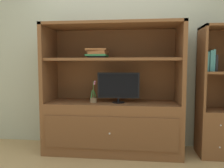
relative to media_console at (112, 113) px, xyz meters
name	(u,v)px	position (x,y,z in m)	size (l,w,h in m)	color
ground_plane	(109,163)	(0.00, -0.41, -0.53)	(8.00, 8.00, 0.00)	tan
painted_rear_wall	(115,51)	(0.00, 0.34, 0.87)	(6.00, 0.10, 2.80)	#ADB29E
media_console	(112,113)	(0.00, 0.00, 0.00)	(1.83, 0.62, 1.74)	brown
tv_monitor	(118,86)	(0.09, -0.07, 0.38)	(0.56, 0.16, 0.40)	black
potted_plant	(93,98)	(-0.25, -0.09, 0.22)	(0.09, 0.11, 0.29)	#8C7251
magazine_stack	(98,54)	(-0.20, -0.01, 0.82)	(0.29, 0.33, 0.12)	black
bookshelf_tall	(215,113)	(1.35, 0.00, 0.04)	(0.42, 0.41, 1.69)	brown
upright_book_row	(210,61)	(1.27, -0.01, 0.71)	(0.14, 0.18, 0.28)	teal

